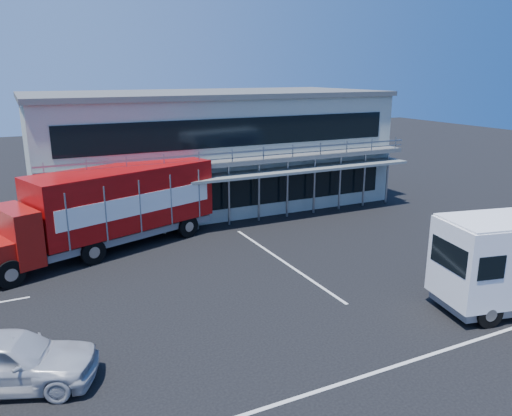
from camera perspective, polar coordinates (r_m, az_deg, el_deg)
name	(u,v)px	position (r m, az deg, el deg)	size (l,w,h in m)	color
ground	(276,294)	(20.04, 2.24, -9.80)	(120.00, 120.00, 0.00)	black
building	(209,148)	(33.37, -5.42, 6.87)	(22.40, 12.00, 7.30)	#9EA395
red_truck	(110,206)	(25.28, -16.40, 0.19)	(12.01, 6.46, 3.97)	maroon
parked_car_a	(7,360)	(15.92, -26.56, -15.28)	(1.94, 4.83, 1.65)	silver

